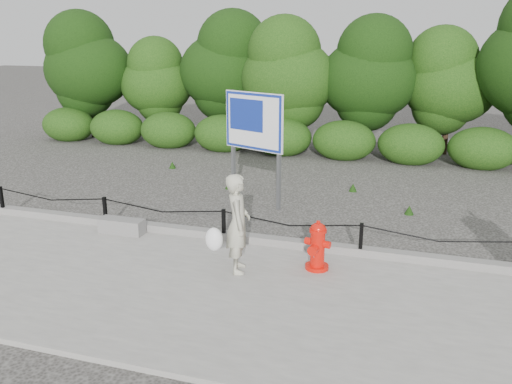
{
  "coord_description": "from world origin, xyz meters",
  "views": [
    {
      "loc": [
        3.4,
        -8.75,
        3.78
      ],
      "look_at": [
        0.56,
        0.2,
        1.0
      ],
      "focal_mm": 38.0,
      "sensor_mm": 36.0,
      "label": 1
    }
  ],
  "objects": [
    {
      "name": "advertising_sign",
      "position": [
        -0.22,
        2.5,
        1.79
      ],
      "size": [
        1.49,
        0.67,
        2.53
      ],
      "rotation": [
        0.0,
        0.0,
        -0.38
      ],
      "color": "slate",
      "rests_on": "ground"
    },
    {
      "name": "ground",
      "position": [
        0.0,
        0.0,
        0.0
      ],
      "size": [
        90.0,
        90.0,
        0.0
      ],
      "primitive_type": "plane",
      "color": "#2D2B28",
      "rests_on": "ground"
    },
    {
      "name": "sidewalk",
      "position": [
        0.0,
        -2.0,
        0.04
      ],
      "size": [
        14.0,
        4.0,
        0.08
      ],
      "primitive_type": "cube",
      "color": "gray",
      "rests_on": "ground"
    },
    {
      "name": "curb",
      "position": [
        0.0,
        0.05,
        0.15
      ],
      "size": [
        14.0,
        0.22,
        0.14
      ],
      "primitive_type": "cube",
      "color": "slate",
      "rests_on": "sidewalk"
    },
    {
      "name": "treeline",
      "position": [
        0.57,
        8.9,
        2.62
      ],
      "size": [
        20.38,
        3.87,
        5.15
      ],
      "color": "black",
      "rests_on": "ground"
    },
    {
      "name": "concrete_block",
      "position": [
        -1.99,
        -0.25,
        0.22
      ],
      "size": [
        0.88,
        0.31,
        0.28
      ],
      "primitive_type": "cube",
      "rotation": [
        0.0,
        0.0,
        0.01
      ],
      "color": "slate",
      "rests_on": "sidewalk"
    },
    {
      "name": "fire_hydrant",
      "position": [
        1.89,
        -0.74,
        0.47
      ],
      "size": [
        0.45,
        0.47,
        0.82
      ],
      "rotation": [
        0.0,
        0.0,
        -0.2
      ],
      "color": "red",
      "rests_on": "sidewalk"
    },
    {
      "name": "pedestrian",
      "position": [
        0.67,
        -1.18,
        0.87
      ],
      "size": [
        0.77,
        0.68,
        1.61
      ],
      "rotation": [
        0.0,
        0.0,
        1.9
      ],
      "color": "#B3B19A",
      "rests_on": "sidewalk"
    },
    {
      "name": "chain_barrier",
      "position": [
        0.0,
        0.0,
        0.46
      ],
      "size": [
        10.06,
        0.06,
        0.6
      ],
      "color": "black",
      "rests_on": "sidewalk"
    }
  ]
}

